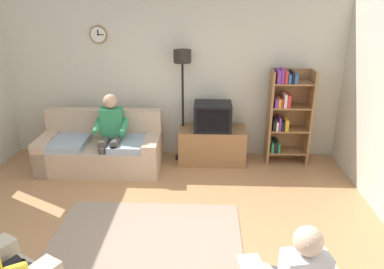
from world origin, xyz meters
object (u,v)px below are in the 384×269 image
object	(u,v)px
tv	(213,116)
bookshelf	(286,113)
tv_stand	(212,145)
floor_lamp	(183,75)
couch	(101,150)
person_on_couch	(111,130)

from	to	relation	value
tv	bookshelf	bearing A→B (deg)	4.53
bookshelf	tv_stand	bearing A→B (deg)	-176.63
bookshelf	floor_lamp	distance (m)	1.79
tv_stand	floor_lamp	size ratio (longest dim) A/B	0.59
couch	tv	bearing A→B (deg)	9.20
tv_stand	bookshelf	world-z (taller)	bookshelf
couch	tv	xyz separation A→B (m)	(1.79, 0.29, 0.49)
tv	person_on_couch	bearing A→B (deg)	-165.72
tv_stand	tv	bearing A→B (deg)	-90.00
couch	person_on_couch	size ratio (longest dim) A/B	1.54
person_on_couch	tv	bearing A→B (deg)	14.28
couch	floor_lamp	world-z (taller)	floor_lamp
couch	bookshelf	size ratio (longest dim) A/B	1.20
floor_lamp	person_on_couch	distance (m)	1.42
floor_lamp	tv_stand	bearing A→B (deg)	-11.38
tv_stand	bookshelf	distance (m)	1.32
person_on_couch	bookshelf	bearing A→B (deg)	10.14
tv_stand	bookshelf	size ratio (longest dim) A/B	0.69
floor_lamp	person_on_couch	world-z (taller)	floor_lamp
tv_stand	person_on_couch	world-z (taller)	person_on_couch
floor_lamp	person_on_couch	bearing A→B (deg)	-154.15
bookshelf	person_on_couch	size ratio (longest dim) A/B	1.28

